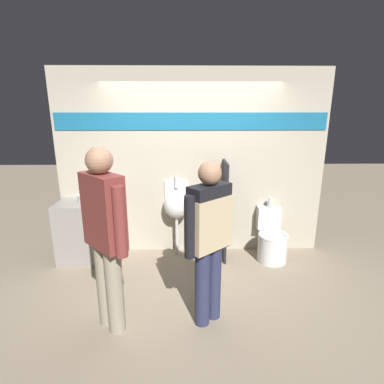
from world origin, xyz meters
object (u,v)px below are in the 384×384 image
Objects in this scene: toilet at (272,241)px; cell_phone at (105,204)px; person_in_vest at (209,233)px; sink_basin at (93,197)px; urinal_near_counter at (176,204)px; person_with_lanyard at (105,234)px.

cell_phone is at bearing -178.89° from toilet.
cell_phone is at bearing 96.15° from person_in_vest.
sink_basin is at bearing 177.43° from toilet.
urinal_near_counter is 1.49m from toilet.
cell_phone is at bearing -166.66° from urinal_near_counter.
toilet is 1.80m from person_in_vest.
cell_phone is 1.00m from urinal_near_counter.
person_with_lanyard reaches higher than urinal_near_counter.
person_with_lanyard is at bearing -145.47° from toilet.
toilet is (2.57, -0.12, -0.64)m from sink_basin.
person_with_lanyard is (0.57, -1.49, 0.08)m from sink_basin.
sink_basin reaches higher than toilet.
person_in_vest reaches higher than urinal_near_counter.
urinal_near_counter is at bearing 13.34° from cell_phone.
person_in_vest reaches higher than sink_basin.
sink_basin is 0.24× the size of person_in_vest.
person_with_lanyard reaches higher than cell_phone.
person_in_vest reaches higher than cell_phone.
toilet is at bearing 11.43° from person_in_vest.
person_in_vest is (1.33, -1.26, 0.10)m from cell_phone.
sink_basin is 0.28m from cell_phone.
toilet is at bearing -7.59° from urinal_near_counter.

